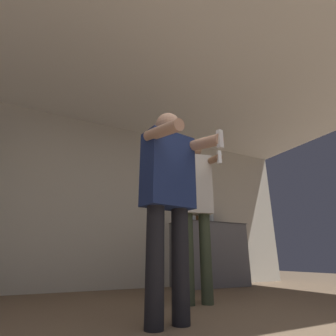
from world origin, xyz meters
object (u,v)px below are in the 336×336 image
(bottle_short_whiskey, at_px, (211,218))
(bottle_clear_vodka, at_px, (184,217))
(bottle_green_wine, at_px, (192,217))
(bottle_dark_rum, at_px, (198,216))
(person_man_side, at_px, (195,201))
(person_woman_foreground, at_px, (169,188))

(bottle_short_whiskey, height_order, bottle_clear_vodka, bottle_short_whiskey)
(bottle_green_wine, bearing_deg, bottle_short_whiskey, -0.00)
(bottle_clear_vodka, xyz_separation_m, bottle_dark_rum, (0.28, 0.00, 0.03))
(person_man_side, bearing_deg, bottle_green_wine, 59.18)
(bottle_clear_vodka, distance_m, bottle_dark_rum, 0.28)
(bottle_clear_vodka, relative_size, bottle_dark_rum, 0.78)
(person_man_side, bearing_deg, bottle_dark_rum, 55.91)
(bottle_short_whiskey, xyz_separation_m, bottle_clear_vodka, (-0.55, 0.00, -0.01))
(bottle_green_wine, xyz_separation_m, bottle_clear_vodka, (-0.16, 0.00, -0.00))
(bottle_clear_vodka, bearing_deg, person_woman_foreground, -122.84)
(bottle_dark_rum, bearing_deg, person_man_side, -124.09)
(bottle_dark_rum, bearing_deg, person_woman_foreground, -127.89)
(bottle_short_whiskey, bearing_deg, person_woman_foreground, -132.33)
(bottle_short_whiskey, relative_size, bottle_clear_vodka, 1.02)
(bottle_clear_vodka, relative_size, person_woman_foreground, 0.16)
(bottle_short_whiskey, distance_m, person_man_side, 1.89)
(bottle_dark_rum, relative_size, person_woman_foreground, 0.21)
(bottle_short_whiskey, height_order, person_man_side, person_man_side)
(bottle_dark_rum, distance_m, person_woman_foreground, 2.64)
(bottle_dark_rum, bearing_deg, bottle_clear_vodka, 180.00)
(bottle_short_whiskey, height_order, person_woman_foreground, person_woman_foreground)
(bottle_short_whiskey, relative_size, person_man_side, 0.15)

